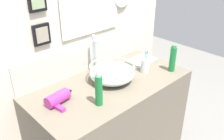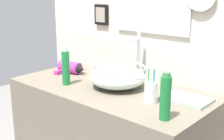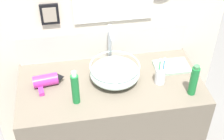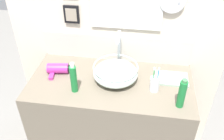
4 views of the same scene
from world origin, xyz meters
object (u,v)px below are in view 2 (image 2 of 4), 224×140
(hair_drier, at_px, (71,68))
(hand_towel, at_px, (187,99))
(spray_bottle, at_px, (66,67))
(faucet, at_px, (137,53))
(lotion_bottle, at_px, (165,97))
(glass_bowl_sink, at_px, (118,76))
(toothbrush_cup, at_px, (151,92))

(hair_drier, height_order, hand_towel, hair_drier)
(hair_drier, relative_size, spray_bottle, 0.90)
(spray_bottle, bearing_deg, faucet, 52.70)
(lotion_bottle, distance_m, spray_bottle, 0.69)
(hair_drier, distance_m, spray_bottle, 0.25)
(hand_towel, bearing_deg, glass_bowl_sink, -171.22)
(faucet, bearing_deg, lotion_bottle, -41.17)
(glass_bowl_sink, xyz_separation_m, lotion_bottle, (0.43, -0.20, 0.04))
(faucet, distance_m, lotion_bottle, 0.58)
(toothbrush_cup, height_order, spray_bottle, spray_bottle)
(toothbrush_cup, bearing_deg, lotion_bottle, -38.86)
(faucet, height_order, spray_bottle, faucet)
(faucet, height_order, toothbrush_cup, faucet)
(glass_bowl_sink, bearing_deg, faucet, 90.00)
(hair_drier, bearing_deg, faucet, 20.54)
(lotion_bottle, bearing_deg, hair_drier, 165.27)
(hand_towel, bearing_deg, faucet, 163.52)
(faucet, distance_m, hair_drier, 0.46)
(faucet, bearing_deg, glass_bowl_sink, -90.00)
(faucet, distance_m, hand_towel, 0.44)
(toothbrush_cup, distance_m, lotion_bottle, 0.21)
(spray_bottle, xyz_separation_m, hand_towel, (0.65, 0.22, -0.09))
(hair_drier, xyz_separation_m, toothbrush_cup, (0.69, -0.09, 0.02))
(toothbrush_cup, xyz_separation_m, spray_bottle, (-0.53, -0.08, 0.05))
(lotion_bottle, xyz_separation_m, spray_bottle, (-0.69, 0.04, 0.00))
(hand_towel, bearing_deg, toothbrush_cup, -132.74)
(toothbrush_cup, distance_m, hand_towel, 0.19)
(lotion_bottle, xyz_separation_m, hand_towel, (-0.04, 0.26, -0.09))
(hair_drier, xyz_separation_m, hand_towel, (0.81, 0.04, -0.03))
(hair_drier, height_order, toothbrush_cup, toothbrush_cup)
(glass_bowl_sink, relative_size, hand_towel, 1.37)
(hair_drier, xyz_separation_m, lotion_bottle, (0.85, -0.22, 0.06))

